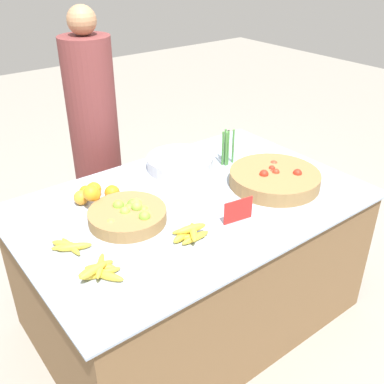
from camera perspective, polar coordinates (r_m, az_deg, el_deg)
ground_plane at (r=2.72m, az=0.00°, el=-15.01°), size 12.00×12.00×0.00m
market_table at (r=2.47m, az=0.00°, el=-8.70°), size 1.72×1.14×0.76m
lime_bowl at (r=2.10m, az=-8.12°, el=-2.90°), size 0.36×0.36×0.10m
tomato_basket at (r=2.42m, az=10.41°, el=1.73°), size 0.48×0.48×0.10m
orange_pile at (r=2.26m, az=-12.37°, el=-0.13°), size 0.22×0.20×0.13m
metal_bowl at (r=2.56m, az=-1.53°, el=3.75°), size 0.38×0.38×0.07m
price_sign at (r=2.08m, az=5.89°, el=-2.35°), size 0.15×0.03×0.11m
veg_bundle at (r=2.59m, az=4.50°, el=5.64°), size 0.08×0.05×0.20m
banana_bunch_front_center at (r=1.81m, az=-11.65°, el=-9.70°), size 0.17×0.19×0.06m
banana_bunch_front_left at (r=1.96m, az=-0.26°, el=-5.29°), size 0.17×0.16×0.06m
banana_bunch_front_right at (r=1.98m, az=-15.24°, el=-6.64°), size 0.16×0.16×0.03m
vendor_person at (r=2.95m, az=-12.07°, el=5.58°), size 0.30×0.30×1.59m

